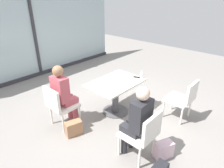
{
  "coord_description": "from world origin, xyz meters",
  "views": [
    {
      "loc": [
        -2.78,
        -2.41,
        2.45
      ],
      "look_at": [
        0.0,
        0.1,
        0.65
      ],
      "focal_mm": 31.35,
      "sensor_mm": 36.0,
      "label": 1
    }
  ],
  "objects_px": {
    "dining_table_main": "(115,91)",
    "wine_glass_1": "(142,73)",
    "chair_far_left": "(60,104)",
    "chair_front_right": "(183,98)",
    "wine_glass_0": "(105,86)",
    "person_far_left": "(63,93)",
    "wine_glass_2": "(111,84)",
    "wine_glass_3": "(115,73)",
    "person_front_left": "(138,119)",
    "handbag_1": "(74,128)",
    "cell_phone_on_table": "(137,77)",
    "handbag_2": "(163,150)",
    "chair_front_left": "(143,133)",
    "coffee_cup": "(109,81)"
  },
  "relations": [
    {
      "from": "dining_table_main",
      "to": "wine_glass_1",
      "type": "relative_size",
      "value": 6.24
    },
    {
      "from": "chair_far_left",
      "to": "chair_front_right",
      "type": "relative_size",
      "value": 1.0
    },
    {
      "from": "dining_table_main",
      "to": "wine_glass_0",
      "type": "height_order",
      "value": "wine_glass_0"
    },
    {
      "from": "dining_table_main",
      "to": "person_far_left",
      "type": "height_order",
      "value": "person_far_left"
    },
    {
      "from": "wine_glass_2",
      "to": "wine_glass_3",
      "type": "xyz_separation_m",
      "value": [
        0.48,
        0.33,
        0.0
      ]
    },
    {
      "from": "person_front_left",
      "to": "handbag_1",
      "type": "height_order",
      "value": "person_front_left"
    },
    {
      "from": "cell_phone_on_table",
      "to": "handbag_1",
      "type": "bearing_deg",
      "value": 150.42
    },
    {
      "from": "dining_table_main",
      "to": "chair_front_right",
      "type": "height_order",
      "value": "chair_front_right"
    },
    {
      "from": "chair_far_left",
      "to": "wine_glass_3",
      "type": "distance_m",
      "value": 1.31
    },
    {
      "from": "chair_front_right",
      "to": "handbag_2",
      "type": "bearing_deg",
      "value": -167.72
    },
    {
      "from": "person_far_left",
      "to": "wine_glass_2",
      "type": "distance_m",
      "value": 0.93
    },
    {
      "from": "chair_front_left",
      "to": "wine_glass_2",
      "type": "relative_size",
      "value": 4.7
    },
    {
      "from": "wine_glass_1",
      "to": "chair_far_left",
      "type": "bearing_deg",
      "value": 154.73
    },
    {
      "from": "dining_table_main",
      "to": "wine_glass_3",
      "type": "height_order",
      "value": "wine_glass_3"
    },
    {
      "from": "dining_table_main",
      "to": "wine_glass_3",
      "type": "relative_size",
      "value": 6.24
    },
    {
      "from": "chair_front_right",
      "to": "wine_glass_2",
      "type": "height_order",
      "value": "wine_glass_2"
    },
    {
      "from": "person_far_left",
      "to": "handbag_1",
      "type": "height_order",
      "value": "person_far_left"
    },
    {
      "from": "wine_glass_1",
      "to": "wine_glass_3",
      "type": "bearing_deg",
      "value": 132.02
    },
    {
      "from": "chair_far_left",
      "to": "cell_phone_on_table",
      "type": "xyz_separation_m",
      "value": [
        1.57,
        -0.65,
        0.24
      ]
    },
    {
      "from": "wine_glass_3",
      "to": "handbag_2",
      "type": "bearing_deg",
      "value": -111.04
    },
    {
      "from": "chair_far_left",
      "to": "person_front_left",
      "type": "xyz_separation_m",
      "value": [
        0.36,
        -1.54,
        0.2
      ]
    },
    {
      "from": "chair_front_right",
      "to": "person_far_left",
      "type": "bearing_deg",
      "value": 135.86
    },
    {
      "from": "chair_front_right",
      "to": "coffee_cup",
      "type": "bearing_deg",
      "value": 123.74
    },
    {
      "from": "dining_table_main",
      "to": "handbag_2",
      "type": "relative_size",
      "value": 3.85
    },
    {
      "from": "person_far_left",
      "to": "chair_front_right",
      "type": "bearing_deg",
      "value": -44.14
    },
    {
      "from": "chair_far_left",
      "to": "wine_glass_3",
      "type": "relative_size",
      "value": 4.7
    },
    {
      "from": "person_front_left",
      "to": "coffee_cup",
      "type": "distance_m",
      "value": 1.3
    },
    {
      "from": "dining_table_main",
      "to": "person_far_left",
      "type": "xyz_separation_m",
      "value": [
        -0.97,
        0.46,
        0.18
      ]
    },
    {
      "from": "wine_glass_0",
      "to": "cell_phone_on_table",
      "type": "relative_size",
      "value": 1.28
    },
    {
      "from": "chair_front_left",
      "to": "coffee_cup",
      "type": "height_order",
      "value": "chair_front_left"
    },
    {
      "from": "chair_front_right",
      "to": "handbag_1",
      "type": "xyz_separation_m",
      "value": [
        -1.82,
        1.25,
        -0.36
      ]
    },
    {
      "from": "handbag_2",
      "to": "wine_glass_1",
      "type": "bearing_deg",
      "value": 73.67
    },
    {
      "from": "coffee_cup",
      "to": "wine_glass_0",
      "type": "bearing_deg",
      "value": -146.45
    },
    {
      "from": "person_front_left",
      "to": "handbag_1",
      "type": "distance_m",
      "value": 1.32
    },
    {
      "from": "wine_glass_3",
      "to": "cell_phone_on_table",
      "type": "xyz_separation_m",
      "value": [
        0.36,
        -0.32,
        -0.13
      ]
    },
    {
      "from": "chair_front_right",
      "to": "wine_glass_1",
      "type": "distance_m",
      "value": 0.98
    },
    {
      "from": "chair_far_left",
      "to": "wine_glass_2",
      "type": "height_order",
      "value": "wine_glass_2"
    },
    {
      "from": "chair_front_right",
      "to": "wine_glass_0",
      "type": "height_order",
      "value": "wine_glass_0"
    },
    {
      "from": "person_front_left",
      "to": "person_far_left",
      "type": "distance_m",
      "value": 1.56
    },
    {
      "from": "dining_table_main",
      "to": "wine_glass_2",
      "type": "distance_m",
      "value": 0.52
    },
    {
      "from": "person_front_left",
      "to": "cell_phone_on_table",
      "type": "bearing_deg",
      "value": 36.23
    },
    {
      "from": "coffee_cup",
      "to": "handbag_2",
      "type": "bearing_deg",
      "value": -102.89
    },
    {
      "from": "dining_table_main",
      "to": "person_far_left",
      "type": "relative_size",
      "value": 0.92
    },
    {
      "from": "dining_table_main",
      "to": "person_front_left",
      "type": "xyz_separation_m",
      "value": [
        -0.72,
        -1.07,
        0.18
      ]
    },
    {
      "from": "chair_far_left",
      "to": "wine_glass_0",
      "type": "relative_size",
      "value": 4.7
    },
    {
      "from": "chair_front_right",
      "to": "handbag_1",
      "type": "relative_size",
      "value": 2.9
    },
    {
      "from": "chair_front_left",
      "to": "chair_front_right",
      "type": "relative_size",
      "value": 1.0
    },
    {
      "from": "handbag_1",
      "to": "coffee_cup",
      "type": "bearing_deg",
      "value": 16.51
    },
    {
      "from": "chair_front_left",
      "to": "wine_glass_2",
      "type": "bearing_deg",
      "value": 69.09
    },
    {
      "from": "chair_front_left",
      "to": "person_front_left",
      "type": "relative_size",
      "value": 0.69
    }
  ]
}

